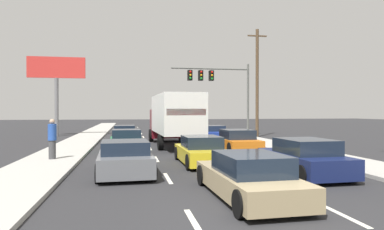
% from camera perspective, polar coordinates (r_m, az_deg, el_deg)
% --- Properties ---
extents(ground_plane, '(140.00, 140.00, 0.00)m').
position_cam_1_polar(ground_plane, '(33.13, -5.01, -3.46)').
color(ground_plane, '#2B2B2D').
extents(sidewalk_right, '(2.68, 80.00, 0.14)m').
position_cam_1_polar(sidewalk_right, '(29.62, 8.75, -3.81)').
color(sidewalk_right, '#B2AFA8').
rests_on(sidewalk_right, ground_plane).
extents(sidewalk_left, '(2.68, 80.00, 0.14)m').
position_cam_1_polar(sidewalk_left, '(28.22, -17.52, -4.05)').
color(sidewalk_left, '#B2AFA8').
rests_on(sidewalk_left, ground_plane).
extents(lane_markings, '(3.54, 52.00, 0.01)m').
position_cam_1_polar(lane_markings, '(27.50, -3.91, -4.28)').
color(lane_markings, silver).
rests_on(lane_markings, ground_plane).
extents(car_black, '(1.92, 4.54, 1.27)m').
position_cam_1_polar(car_black, '(27.52, -10.92, -3.07)').
color(car_black, black).
rests_on(car_black, ground_plane).
extents(car_green, '(2.05, 4.07, 1.29)m').
position_cam_1_polar(car_green, '(20.96, -10.60, -4.26)').
color(car_green, '#196B38').
rests_on(car_green, ground_plane).
extents(car_gray, '(2.12, 4.32, 1.27)m').
position_cam_1_polar(car_gray, '(13.42, -10.83, -6.94)').
color(car_gray, slate).
rests_on(car_gray, ground_plane).
extents(box_truck, '(2.86, 9.29, 3.42)m').
position_cam_1_polar(box_truck, '(23.73, -2.99, -0.24)').
color(box_truck, white).
rests_on(box_truck, ground_plane).
extents(car_yellow, '(1.92, 4.20, 1.25)m').
position_cam_1_polar(car_yellow, '(15.71, 1.51, -5.90)').
color(car_yellow, yellow).
rests_on(car_yellow, ground_plane).
extents(car_tan, '(2.00, 4.68, 1.23)m').
position_cam_1_polar(car_tan, '(9.77, 9.11, -9.93)').
color(car_tan, tan).
rests_on(car_tan, ground_plane).
extents(car_blue, '(2.10, 4.52, 1.20)m').
position_cam_1_polar(car_blue, '(28.48, 3.31, -3.01)').
color(car_blue, '#1E389E').
rests_on(car_blue, ground_plane).
extents(car_orange, '(2.06, 4.06, 1.26)m').
position_cam_1_polar(car_orange, '(21.11, 7.30, -4.20)').
color(car_orange, orange).
rests_on(car_orange, ground_plane).
extents(car_navy, '(2.09, 4.15, 1.34)m').
position_cam_1_polar(car_navy, '(13.53, 17.76, -6.76)').
color(car_navy, '#141E4C').
rests_on(car_navy, ground_plane).
extents(traffic_signal_mast, '(7.51, 0.69, 6.86)m').
position_cam_1_polar(traffic_signal_mast, '(33.19, 3.53, 5.58)').
color(traffic_signal_mast, '#595B56').
rests_on(traffic_signal_mast, ground_plane).
extents(utility_pole_mid, '(1.80, 0.28, 9.81)m').
position_cam_1_polar(utility_pole_mid, '(32.67, 10.52, 5.33)').
color(utility_pole_mid, brown).
rests_on(utility_pole_mid, ground_plane).
extents(roadside_billboard, '(5.23, 0.36, 7.45)m').
position_cam_1_polar(roadside_billboard, '(35.49, -21.12, 5.68)').
color(roadside_billboard, slate).
rests_on(roadside_billboard, ground_plane).
extents(pedestrian_near_corner, '(0.38, 0.38, 1.85)m').
position_cam_1_polar(pedestrian_near_corner, '(17.52, -21.72, -3.61)').
color(pedestrian_near_corner, '#3F3F42').
rests_on(pedestrian_near_corner, sidewalk_left).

